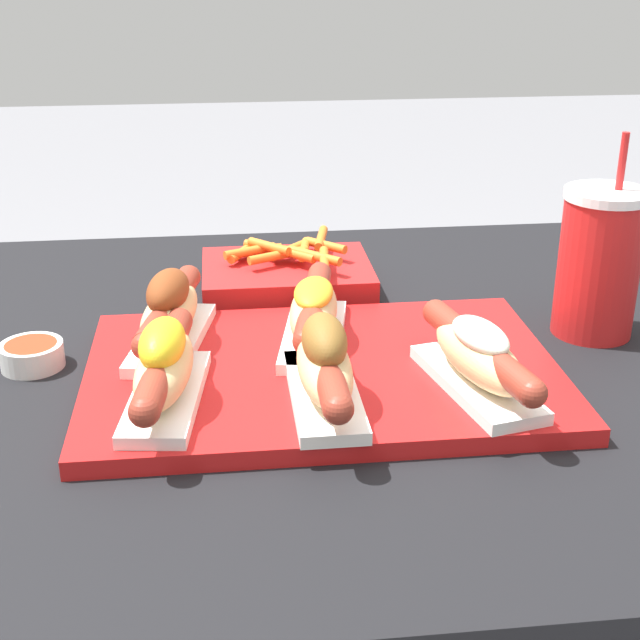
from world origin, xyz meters
TOP-DOWN VIEW (x-y plane):
  - patio_table at (0.00, 0.00)m, footprint 1.45×0.84m
  - serving_tray at (0.05, -0.07)m, footprint 0.46×0.30m
  - hot_dog_0 at (-0.10, -0.13)m, footprint 0.08×0.21m
  - hot_dog_1 at (0.04, -0.14)m, footprint 0.06×0.21m
  - hot_dog_2 at (0.19, -0.13)m, footprint 0.09×0.20m
  - hot_dog_3 at (-0.10, -0.00)m, footprint 0.09×0.21m
  - hot_dog_4 at (0.05, -0.01)m, footprint 0.09×0.21m
  - sauce_bowl at (-0.24, 0.00)m, footprint 0.06×0.06m
  - drink_cup at (0.36, 0.02)m, footprint 0.09×0.09m
  - fries_basket at (0.03, 0.18)m, footprint 0.21×0.16m

SIDE VIEW (x-z plane):
  - patio_table at x=0.00m, z-range 0.00..0.74m
  - serving_tray at x=0.05m, z-range 0.74..0.76m
  - sauce_bowl at x=-0.24m, z-range 0.74..0.77m
  - fries_basket at x=0.03m, z-range 0.73..0.79m
  - hot_dog_4 at x=0.05m, z-range 0.76..0.83m
  - hot_dog_2 at x=0.19m, z-range 0.76..0.83m
  - hot_dog_0 at x=-0.10m, z-range 0.76..0.84m
  - hot_dog_3 at x=-0.10m, z-range 0.76..0.84m
  - hot_dog_1 at x=0.04m, z-range 0.76..0.84m
  - drink_cup at x=0.36m, z-range 0.71..0.94m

